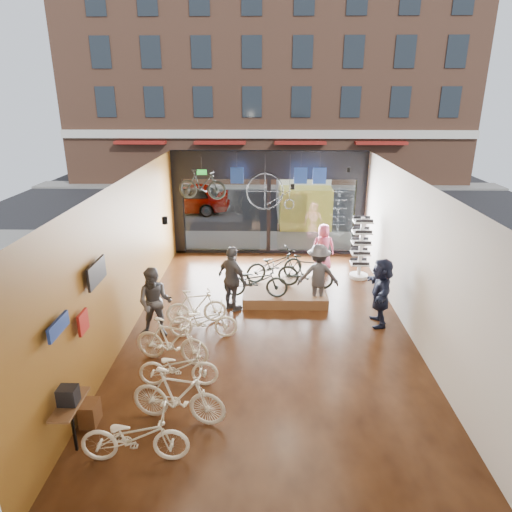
{
  "coord_description": "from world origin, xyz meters",
  "views": [
    {
      "loc": [
        -0.11,
        -10.36,
        5.69
      ],
      "look_at": [
        -0.37,
        1.4,
        1.49
      ],
      "focal_mm": 32.0,
      "sensor_mm": 36.0,
      "label": 1
    }
  ],
  "objects_px": {
    "floor_bike_2": "(178,367)",
    "floor_bike_5": "(196,307)",
    "customer_5": "(381,292)",
    "penny_farthing": "(273,193)",
    "floor_bike_1": "(178,396)",
    "customer_2": "(232,279)",
    "customer_3": "(318,275)",
    "display_bike_right": "(274,265)",
    "box_truck": "(302,191)",
    "floor_bike_4": "(203,321)",
    "hung_bike": "(202,184)",
    "floor_bike_3": "(172,341)",
    "display_bike_mid": "(305,272)",
    "display_platform": "(284,292)",
    "display_bike_left": "(256,281)",
    "street_car": "(184,198)",
    "customer_1": "(155,303)",
    "floor_bike_0": "(135,436)",
    "customer_4": "(323,247)",
    "sunglasses_rack": "(361,248)"
  },
  "relations": [
    {
      "from": "box_truck",
      "to": "floor_bike_2",
      "type": "height_order",
      "value": "box_truck"
    },
    {
      "from": "floor_bike_1",
      "to": "customer_1",
      "type": "bearing_deg",
      "value": 31.04
    },
    {
      "from": "box_truck",
      "to": "floor_bike_4",
      "type": "bearing_deg",
      "value": -105.79
    },
    {
      "from": "box_truck",
      "to": "display_bike_mid",
      "type": "height_order",
      "value": "box_truck"
    },
    {
      "from": "sunglasses_rack",
      "to": "hung_bike",
      "type": "distance_m",
      "value": 5.5
    },
    {
      "from": "customer_2",
      "to": "customer_3",
      "type": "height_order",
      "value": "customer_2"
    },
    {
      "from": "box_truck",
      "to": "customer_2",
      "type": "bearing_deg",
      "value": -104.78
    },
    {
      "from": "display_platform",
      "to": "sunglasses_rack",
      "type": "height_order",
      "value": "sunglasses_rack"
    },
    {
      "from": "floor_bike_1",
      "to": "customer_2",
      "type": "distance_m",
      "value": 4.66
    },
    {
      "from": "floor_bike_0",
      "to": "customer_5",
      "type": "xyz_separation_m",
      "value": [
        5.05,
        4.83,
        0.44
      ]
    },
    {
      "from": "street_car",
      "to": "floor_bike_3",
      "type": "bearing_deg",
      "value": 8.56
    },
    {
      "from": "street_car",
      "to": "floor_bike_3",
      "type": "xyz_separation_m",
      "value": [
        2.04,
        -13.55,
        -0.24
      ]
    },
    {
      "from": "floor_bike_0",
      "to": "customer_4",
      "type": "relative_size",
      "value": 1.11
    },
    {
      "from": "box_truck",
      "to": "floor_bike_0",
      "type": "height_order",
      "value": "box_truck"
    },
    {
      "from": "display_bike_right",
      "to": "customer_5",
      "type": "distance_m",
      "value": 3.48
    },
    {
      "from": "floor_bike_4",
      "to": "hung_bike",
      "type": "distance_m",
      "value": 5.27
    },
    {
      "from": "display_bike_left",
      "to": "customer_3",
      "type": "height_order",
      "value": "customer_3"
    },
    {
      "from": "floor_bike_5",
      "to": "display_bike_mid",
      "type": "bearing_deg",
      "value": -70.72
    },
    {
      "from": "floor_bike_4",
      "to": "customer_4",
      "type": "bearing_deg",
      "value": -38.45
    },
    {
      "from": "display_bike_left",
      "to": "customer_5",
      "type": "relative_size",
      "value": 0.99
    },
    {
      "from": "floor_bike_5",
      "to": "customer_3",
      "type": "relative_size",
      "value": 0.87
    },
    {
      "from": "street_car",
      "to": "display_bike_mid",
      "type": "bearing_deg",
      "value": 27.79
    },
    {
      "from": "customer_1",
      "to": "customer_3",
      "type": "xyz_separation_m",
      "value": [
        4.17,
        1.84,
        0.01
      ]
    },
    {
      "from": "display_bike_mid",
      "to": "floor_bike_1",
      "type": "bearing_deg",
      "value": 166.59
    },
    {
      "from": "floor_bike_1",
      "to": "display_bike_mid",
      "type": "bearing_deg",
      "value": -15.07
    },
    {
      "from": "street_car",
      "to": "floor_bike_3",
      "type": "height_order",
      "value": "street_car"
    },
    {
      "from": "floor_bike_2",
      "to": "customer_1",
      "type": "distance_m",
      "value": 2.29
    },
    {
      "from": "floor_bike_2",
      "to": "customer_2",
      "type": "xyz_separation_m",
      "value": [
        0.86,
        3.51,
        0.49
      ]
    },
    {
      "from": "floor_bike_5",
      "to": "penny_farthing",
      "type": "bearing_deg",
      "value": -33.86
    },
    {
      "from": "floor_bike_2",
      "to": "customer_3",
      "type": "distance_m",
      "value": 5.08
    },
    {
      "from": "floor_bike_0",
      "to": "floor_bike_4",
      "type": "xyz_separation_m",
      "value": [
        0.58,
        4.04,
        -0.02
      ]
    },
    {
      "from": "customer_5",
      "to": "display_bike_right",
      "type": "bearing_deg",
      "value": -124.45
    },
    {
      "from": "street_car",
      "to": "display_bike_mid",
      "type": "xyz_separation_m",
      "value": [
        5.27,
        -10.0,
        0.03
      ]
    },
    {
      "from": "display_bike_mid",
      "to": "penny_farthing",
      "type": "xyz_separation_m",
      "value": [
        -0.94,
        2.99,
        1.71
      ]
    },
    {
      "from": "floor_bike_0",
      "to": "penny_farthing",
      "type": "relative_size",
      "value": 1.11
    },
    {
      "from": "display_bike_mid",
      "to": "customer_1",
      "type": "bearing_deg",
      "value": 134.47
    },
    {
      "from": "box_truck",
      "to": "display_bike_left",
      "type": "bearing_deg",
      "value": -101.6
    },
    {
      "from": "display_platform",
      "to": "penny_farthing",
      "type": "relative_size",
      "value": 1.51
    },
    {
      "from": "floor_bike_5",
      "to": "customer_2",
      "type": "height_order",
      "value": "customer_2"
    },
    {
      "from": "floor_bike_3",
      "to": "customer_5",
      "type": "distance_m",
      "value": 5.39
    },
    {
      "from": "box_truck",
      "to": "display_bike_mid",
      "type": "xyz_separation_m",
      "value": [
        -0.54,
        -9.0,
        -0.57
      ]
    },
    {
      "from": "display_platform",
      "to": "customer_1",
      "type": "bearing_deg",
      "value": -144.35
    },
    {
      "from": "floor_bike_3",
      "to": "display_platform",
      "type": "height_order",
      "value": "floor_bike_3"
    },
    {
      "from": "floor_bike_0",
      "to": "floor_bike_2",
      "type": "bearing_deg",
      "value": -11.01
    },
    {
      "from": "floor_bike_1",
      "to": "floor_bike_5",
      "type": "relative_size",
      "value": 1.14
    },
    {
      "from": "floor_bike_2",
      "to": "floor_bike_5",
      "type": "relative_size",
      "value": 1.03
    },
    {
      "from": "display_bike_right",
      "to": "hung_bike",
      "type": "relative_size",
      "value": 1.17
    },
    {
      "from": "customer_5",
      "to": "hung_bike",
      "type": "xyz_separation_m",
      "value": [
        -5.02,
        3.83,
        2.02
      ]
    },
    {
      "from": "customer_5",
      "to": "penny_farthing",
      "type": "height_order",
      "value": "penny_farthing"
    },
    {
      "from": "floor_bike_2",
      "to": "hung_bike",
      "type": "bearing_deg",
      "value": 1.33
    }
  ]
}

